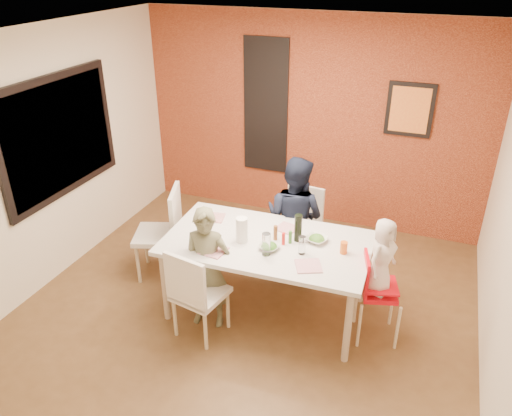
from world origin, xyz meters
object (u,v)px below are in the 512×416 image
at_px(child_far, 295,218).
at_px(chair_far, 301,223).
at_px(child_near, 207,269).
at_px(chair_near, 194,291).
at_px(toddler, 382,257).
at_px(chair_left, 165,228).
at_px(high_chair, 375,290).
at_px(paper_towel_roll, 242,230).
at_px(dining_table, 267,247).
at_px(wine_bottle, 298,228).

bearing_deg(child_far, chair_far, -80.08).
bearing_deg(chair_far, child_near, -104.91).
height_order(chair_near, toddler, toddler).
xyz_separation_m(chair_far, chair_left, (-1.34, -0.76, 0.06)).
relative_size(child_far, toddler, 1.93).
height_order(child_near, child_far, child_far).
bearing_deg(high_chair, paper_towel_roll, 78.01).
xyz_separation_m(chair_far, paper_towel_roll, (-0.29, -1.07, 0.42)).
bearing_deg(chair_left, dining_table, 60.54).
distance_m(child_near, toddler, 1.62).
bearing_deg(chair_left, high_chair, 64.83).
bearing_deg(chair_near, toddler, -147.28).
bearing_deg(child_near, high_chair, 2.51).
distance_m(dining_table, child_near, 0.61).
bearing_deg(high_chair, child_near, 88.07).
bearing_deg(dining_table, child_near, -140.54).
bearing_deg(child_far, dining_table, 97.84).
bearing_deg(wine_bottle, dining_table, -156.45).
height_order(chair_near, child_far, child_far).
distance_m(chair_near, paper_towel_roll, 0.72).
height_order(chair_left, high_chair, chair_left).
bearing_deg(child_far, high_chair, 155.90).
distance_m(dining_table, chair_left, 1.30).
bearing_deg(chair_far, toddler, -37.31).
relative_size(chair_left, child_near, 0.84).
height_order(high_chair, child_near, child_near).
height_order(dining_table, high_chair, high_chair).
bearing_deg(child_far, toddler, 156.85).
height_order(dining_table, chair_far, chair_far).
height_order(chair_near, high_chair, chair_near).
xyz_separation_m(dining_table, chair_far, (0.06, 0.98, -0.22)).
distance_m(chair_far, paper_towel_roll, 1.18).
height_order(dining_table, chair_left, chair_left).
distance_m(chair_near, chair_far, 1.70).
bearing_deg(child_near, chair_far, 57.44).
bearing_deg(chair_near, chair_far, -98.01).
xyz_separation_m(chair_far, child_near, (-0.53, -1.36, 0.10)).
xyz_separation_m(dining_table, high_chair, (1.07, -0.00, -0.22)).
bearing_deg(child_far, paper_towel_roll, 83.43).
distance_m(chair_far, chair_left, 1.54).
height_order(dining_table, chair_near, chair_near).
bearing_deg(dining_table, wine_bottle, 23.55).
distance_m(chair_far, child_near, 1.46).
distance_m(high_chair, child_near, 1.58).
xyz_separation_m(chair_left, child_near, (0.81, -0.60, 0.04)).
distance_m(child_near, wine_bottle, 0.95).
bearing_deg(chair_near, high_chair, -147.38).
xyz_separation_m(child_far, toddler, (1.03, -0.73, 0.18)).
height_order(child_far, toddler, child_far).
height_order(chair_left, paper_towel_roll, paper_towel_roll).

